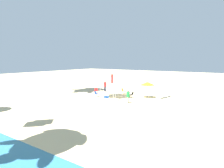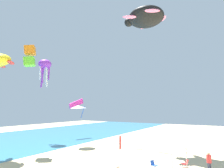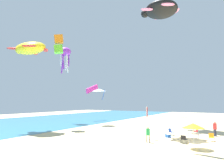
{
  "view_description": "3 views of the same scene",
  "coord_description": "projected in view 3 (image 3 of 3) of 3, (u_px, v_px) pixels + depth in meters",
  "views": [
    {
      "loc": [
        -13.49,
        25.52,
        5.29
      ],
      "look_at": [
        1.37,
        3.98,
        2.02
      ],
      "focal_mm": 31.93,
      "sensor_mm": 36.0,
      "label": 1
    },
    {
      "loc": [
        -14.24,
        -2.41,
        5.73
      ],
      "look_at": [
        1.1,
        6.99,
        8.12
      ],
      "focal_mm": 30.25,
      "sensor_mm": 36.0,
      "label": 2
    },
    {
      "loc": [
        -21.24,
        -2.74,
        4.06
      ],
      "look_at": [
        1.1,
        10.65,
        6.3
      ],
      "focal_mm": 32.88,
      "sensor_mm": 36.0,
      "label": 3
    }
  ],
  "objects": [
    {
      "name": "banner_flag",
      "position": [
        147.0,
        119.0,
        22.35
      ],
      "size": [
        0.36,
        0.06,
        3.56
      ],
      "color": "silver",
      "rests_on": "ground"
    },
    {
      "name": "folding_chair_near_cooler",
      "position": [
        212.0,
        137.0,
        20.99
      ],
      "size": [
        0.72,
        0.64,
        0.82
      ],
      "rotation": [
        0.0,
        0.0,
        4.91
      ],
      "color": "black",
      "rests_on": "ground"
    },
    {
      "name": "kite_delta_white",
      "position": [
        99.0,
        90.0,
        35.92
      ],
      "size": [
        2.74,
        2.73,
        2.0
      ],
      "rotation": [
        0.0,
        0.0,
        1.48
      ],
      "color": "white"
    },
    {
      "name": "kite_box_orange",
      "position": [
        59.0,
        44.0,
        32.23
      ],
      "size": [
        1.96,
        1.96,
        2.93
      ],
      "rotation": [
        0.0,
        0.0,
        0.77
      ],
      "color": "orange"
    },
    {
      "name": "kite_turtle_black",
      "position": [
        160.0,
        10.0,
        33.28
      ],
      "size": [
        5.8,
        6.6,
        3.01
      ],
      "rotation": [
        0.0,
        0.0,
        1.44
      ],
      "color": "black"
    },
    {
      "name": "cooler_box",
      "position": [
        168.0,
        136.0,
        23.24
      ],
      "size": [
        0.71,
        0.74,
        0.4
      ],
      "color": "blue",
      "rests_on": "ground"
    },
    {
      "name": "person_kite_handler",
      "position": [
        215.0,
        127.0,
        24.04
      ],
      "size": [
        0.45,
        0.43,
        1.79
      ],
      "rotation": [
        0.0,
        0.0,
        2.71
      ],
      "color": "#33384C",
      "rests_on": "ground"
    },
    {
      "name": "kite_turtle_yellow",
      "position": [
        30.0,
        48.0,
        29.55
      ],
      "size": [
        5.3,
        5.94,
        2.47
      ],
      "rotation": [
        0.0,
        0.0,
        1.52
      ],
      "color": "yellow"
    },
    {
      "name": "ocean_strip",
      "position": [
        3.0,
        125.0,
        35.63
      ],
      "size": [
        120.0,
        26.62,
        0.02
      ],
      "primitive_type": "cube",
      "color": "teal",
      "rests_on": "ground"
    },
    {
      "name": "kite_octopus_purple",
      "position": [
        65.0,
        53.0,
        40.29
      ],
      "size": [
        2.3,
        2.3,
        5.11
      ],
      "rotation": [
        0.0,
        0.0,
        5.58
      ],
      "color": "purple"
    },
    {
      "name": "person_near_umbrella",
      "position": [
        148.0,
        133.0,
        20.4
      ],
      "size": [
        0.38,
        0.39,
        1.58
      ],
      "rotation": [
        0.0,
        0.0,
        5.18
      ],
      "color": "#C6B28C",
      "rests_on": "ground"
    },
    {
      "name": "folding_chair_facing_ocean",
      "position": [
        171.0,
        131.0,
        24.7
      ],
      "size": [
        0.7,
        0.77,
        0.82
      ],
      "rotation": [
        0.0,
        0.0,
        5.93
      ],
      "color": "black",
      "rests_on": "ground"
    },
    {
      "name": "beach_umbrella",
      "position": [
        193.0,
        126.0,
        17.81
      ],
      "size": [
        1.89,
        1.89,
        2.2
      ],
      "color": "silver",
      "rests_on": "ground"
    },
    {
      "name": "ground",
      "position": [
        203.0,
        146.0,
        19.2
      ],
      "size": [
        120.0,
        120.0,
        0.1
      ],
      "primitive_type": "cube",
      "color": "beige"
    },
    {
      "name": "folding_chair_right_of_tent",
      "position": [
        196.0,
        131.0,
        25.24
      ],
      "size": [
        0.76,
        0.8,
        0.82
      ],
      "rotation": [
        0.0,
        0.0,
        3.69
      ],
      "color": "black",
      "rests_on": "ground"
    },
    {
      "name": "folding_chair_left_of_tent",
      "position": [
        184.0,
        139.0,
        19.84
      ],
      "size": [
        0.64,
        0.55,
        0.82
      ],
      "rotation": [
        0.0,
        0.0,
        1.55
      ],
      "color": "black",
      "rests_on": "ground"
    },
    {
      "name": "canopy_tent",
      "position": [
        179.0,
        115.0,
        22.34
      ],
      "size": [
        3.43,
        3.42,
        2.89
      ],
      "rotation": [
        0.0,
        0.0,
        -0.15
      ],
      "color": "#B7B7BC",
      "rests_on": "ground"
    },
    {
      "name": "kite_parafoil_magenta",
      "position": [
        92.0,
        89.0,
        45.1
      ],
      "size": [
        3.78,
        0.72,
        2.27
      ],
      "rotation": [
        0.0,
        0.0,
        3.03
      ],
      "color": "#E02D9E"
    }
  ]
}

